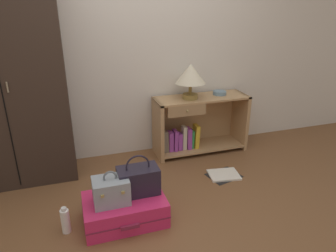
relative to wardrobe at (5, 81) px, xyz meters
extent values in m
plane|color=brown|center=(1.21, -1.20, -0.99)|extent=(9.00, 9.00, 0.00)
cube|color=silver|center=(1.21, 0.30, 0.31)|extent=(6.40, 0.10, 2.60)
cube|color=#33261E|center=(0.00, 0.00, 0.00)|extent=(1.04, 0.45, 1.99)
cube|color=black|center=(0.00, -0.23, 0.00)|extent=(0.01, 0.01, 1.89)
cylinder|color=gray|center=(0.05, -0.24, 0.00)|extent=(0.01, 0.01, 0.09)
cube|color=tan|center=(1.43, 0.03, -0.66)|extent=(0.04, 0.37, 0.66)
cube|color=tan|center=(2.46, 0.03, -0.66)|extent=(0.04, 0.37, 0.66)
cube|color=tan|center=(1.94, 0.03, -0.34)|extent=(1.07, 0.37, 0.02)
cube|color=tan|center=(1.94, 0.03, -0.94)|extent=(0.99, 0.37, 0.02)
cube|color=tan|center=(1.94, 0.21, -0.66)|extent=(0.99, 0.01, 0.64)
cube|color=#9D7950|center=(1.70, -0.14, -0.41)|extent=(0.43, 0.02, 0.12)
sphere|color=#9E844C|center=(1.70, -0.16, -0.41)|extent=(0.02, 0.02, 0.02)
cube|color=#726659|center=(1.50, 0.00, -0.81)|extent=(0.07, 0.09, 0.25)
cube|color=purple|center=(1.56, 0.00, -0.81)|extent=(0.05, 0.10, 0.23)
cube|color=purple|center=(1.62, 0.00, -0.81)|extent=(0.05, 0.12, 0.24)
cube|color=purple|center=(1.67, 0.00, -0.83)|extent=(0.05, 0.10, 0.20)
cube|color=beige|center=(1.73, 0.00, -0.79)|extent=(0.05, 0.09, 0.28)
cube|color=purple|center=(1.78, 0.00, -0.80)|extent=(0.05, 0.12, 0.25)
cube|color=green|center=(1.83, 0.00, -0.82)|extent=(0.04, 0.08, 0.22)
cube|color=gold|center=(1.88, 0.00, -0.79)|extent=(0.06, 0.12, 0.27)
cylinder|color=olive|center=(1.80, 0.01, -0.31)|extent=(0.17, 0.17, 0.05)
cylinder|color=olive|center=(1.80, 0.01, -0.22)|extent=(0.04, 0.04, 0.12)
cone|color=beige|center=(1.80, 0.01, -0.05)|extent=(0.33, 0.33, 0.21)
cylinder|color=slate|center=(2.18, 0.05, -0.31)|extent=(0.15, 0.15, 0.04)
cube|color=#DB2860|center=(0.85, -0.97, -0.89)|extent=(0.64, 0.41, 0.21)
cube|color=maroon|center=(0.85, -0.97, -0.89)|extent=(0.65, 0.42, 0.01)
cube|color=maroon|center=(0.85, -1.19, -0.89)|extent=(0.14, 0.02, 0.03)
cube|color=#8E99A3|center=(0.76, -0.99, -0.68)|extent=(0.27, 0.20, 0.20)
torus|color=slate|center=(0.76, -0.99, -0.56)|extent=(0.11, 0.02, 0.11)
cube|color=tan|center=(0.68, -1.10, -0.65)|extent=(0.02, 0.01, 0.02)
cube|color=tan|center=(0.83, -1.10, -0.65)|extent=(0.02, 0.01, 0.02)
cube|color=#231E2D|center=(0.98, -0.92, -0.67)|extent=(0.33, 0.19, 0.22)
torus|color=#231E2D|center=(0.98, -0.92, -0.54)|extent=(0.19, 0.01, 0.19)
cylinder|color=white|center=(0.40, -0.97, -0.89)|extent=(0.07, 0.07, 0.20)
cylinder|color=silver|center=(0.40, -0.97, -0.78)|extent=(0.04, 0.04, 0.02)
cube|color=white|center=(1.94, -0.59, -0.98)|extent=(0.33, 0.28, 0.02)
cube|color=black|center=(1.94, -0.59, -0.99)|extent=(0.37, 0.32, 0.01)
camera|label=1|loc=(0.55, -3.03, 0.66)|focal=33.03mm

